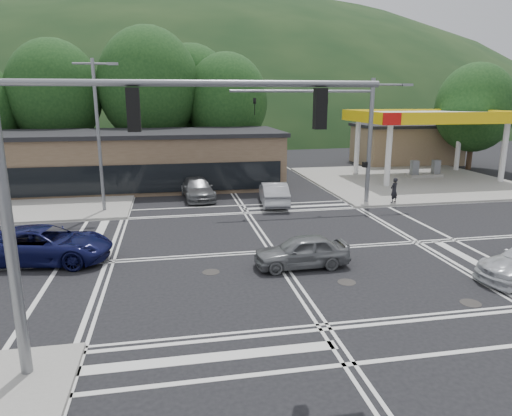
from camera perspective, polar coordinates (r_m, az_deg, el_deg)
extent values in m
plane|color=black|center=(20.95, 2.08, -5.45)|extent=(120.00, 120.00, 0.00)
cube|color=gray|center=(39.98, 18.56, 3.25)|extent=(16.00, 16.00, 0.15)
cube|color=gray|center=(36.52, -27.35, 1.47)|extent=(16.00, 16.00, 0.15)
cylinder|color=silver|center=(36.48, 16.22, 6.33)|extent=(0.44, 0.44, 5.00)
cylinder|color=silver|center=(41.88, 12.53, 7.45)|extent=(0.44, 0.44, 5.00)
cylinder|color=silver|center=(41.94, 28.58, 6.11)|extent=(0.44, 0.44, 5.00)
cylinder|color=silver|center=(46.72, 23.98, 7.22)|extent=(0.44, 0.44, 5.00)
cube|color=silver|center=(41.30, 20.91, 10.70)|extent=(12.00, 8.00, 0.60)
cube|color=yellow|center=(37.94, 24.06, 10.22)|extent=(12.20, 0.25, 0.90)
cube|color=yellow|center=(44.77, 18.22, 11.08)|extent=(12.20, 0.25, 0.90)
cube|color=yellow|center=(38.53, 13.12, 11.07)|extent=(0.25, 8.20, 0.90)
cube|color=yellow|center=(44.71, 27.59, 10.22)|extent=(0.25, 8.20, 0.90)
cube|color=red|center=(35.00, 16.64, 10.62)|extent=(1.40, 0.12, 0.90)
cube|color=gray|center=(41.80, 20.32, 3.79)|extent=(3.00, 1.00, 0.30)
cube|color=slate|center=(41.19, 19.20, 4.73)|extent=(0.60, 0.50, 1.30)
cube|color=slate|center=(42.22, 21.56, 4.74)|extent=(0.60, 0.50, 1.30)
cube|color=#846B4F|center=(50.81, 18.22, 7.48)|extent=(10.00, 6.00, 3.80)
cube|color=brown|center=(36.78, -16.29, 5.60)|extent=(24.00, 8.00, 4.00)
ellipsoid|color=black|center=(109.58, -8.52, 10.05)|extent=(252.00, 126.00, 140.00)
cylinder|color=#382619|center=(44.55, -23.26, 6.92)|extent=(0.50, 0.50, 4.84)
ellipsoid|color=black|center=(44.33, -23.85, 12.99)|extent=(8.00, 8.00, 9.20)
cylinder|color=#382619|center=(43.52, -12.87, 7.84)|extent=(0.50, 0.50, 5.28)
ellipsoid|color=black|center=(43.31, -13.25, 14.64)|extent=(9.00, 9.00, 10.35)
cylinder|color=#382619|center=(43.87, -3.60, 7.63)|extent=(0.50, 0.50, 4.40)
ellipsoid|color=black|center=(43.62, -3.68, 13.25)|extent=(7.60, 7.60, 8.74)
cylinder|color=#382619|center=(47.55, -7.84, 8.27)|extent=(0.50, 0.50, 4.84)
ellipsoid|color=black|center=(47.34, -8.03, 13.98)|extent=(8.40, 8.40, 9.66)
cylinder|color=#382619|center=(48.73, 25.21, 6.71)|extent=(0.50, 0.50, 3.96)
ellipsoid|color=black|center=(48.49, 25.69, 11.24)|extent=(7.20, 7.20, 8.28)
cylinder|color=slate|center=(28.67, -19.07, 8.25)|extent=(0.20, 0.20, 9.00)
cylinder|color=slate|center=(28.63, -19.75, 16.63)|extent=(2.20, 0.12, 0.12)
cube|color=slate|center=(28.49, -17.48, 16.82)|extent=(0.60, 0.25, 0.15)
cylinder|color=slate|center=(30.38, 14.02, 7.92)|extent=(0.28, 0.28, 8.00)
cylinder|color=slate|center=(28.65, 5.92, 14.33)|extent=(9.00, 0.16, 0.16)
imported|color=black|center=(29.12, 8.78, 12.46)|extent=(0.16, 0.20, 1.00)
imported|color=black|center=(27.96, -0.17, 12.57)|extent=(0.16, 0.20, 1.00)
cylinder|color=slate|center=(30.76, 16.52, 14.56)|extent=(2.40, 0.12, 0.12)
cube|color=slate|center=(31.27, 18.37, 14.41)|extent=(0.70, 0.30, 0.15)
cube|color=black|center=(30.44, 13.43, 5.30)|extent=(0.25, 0.30, 0.35)
cylinder|color=slate|center=(12.06, -28.63, -1.86)|extent=(0.28, 0.28, 8.00)
cylinder|color=slate|center=(11.10, -7.26, 15.22)|extent=(9.00, 0.16, 0.16)
cube|color=black|center=(11.11, -15.07, 11.77)|extent=(0.30, 0.25, 1.00)
cube|color=black|center=(11.69, 8.02, 12.18)|extent=(0.30, 0.25, 1.00)
imported|color=#0E1140|center=(21.40, -24.93, -4.18)|extent=(5.88, 3.41, 1.54)
imported|color=slate|center=(19.02, 5.70, -5.40)|extent=(3.97, 1.66, 1.34)
imported|color=#A7A9AF|center=(29.66, 2.23, 1.84)|extent=(2.12, 4.75, 1.51)
imported|color=silver|center=(38.03, 1.84, 4.40)|extent=(1.67, 4.07, 1.38)
imported|color=#585A5C|center=(31.72, -7.35, 2.43)|extent=(2.42, 5.03, 1.41)
imported|color=black|center=(30.88, 16.87, 2.13)|extent=(0.71, 0.62, 1.64)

